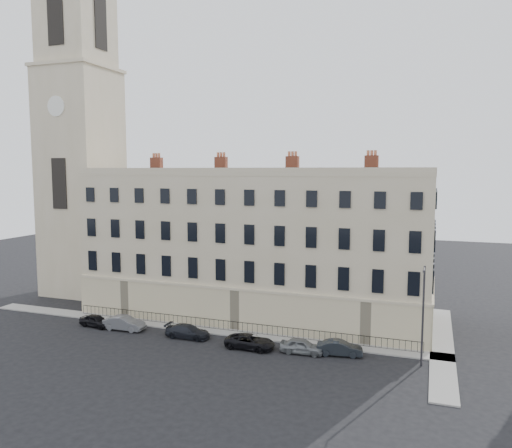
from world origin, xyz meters
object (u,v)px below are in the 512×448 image
object	(u,v)px
car_a	(96,321)
car_d	(250,342)
car_c	(188,331)
streetlamp	(423,311)
car_f	(340,348)
car_b	(124,323)
car_e	(302,346)

from	to	relation	value
car_a	car_d	world-z (taller)	car_d
car_a	car_c	distance (m)	10.18
streetlamp	car_f	bearing A→B (deg)	176.91
car_a	car_f	bearing A→B (deg)	-82.36
car_d	streetlamp	distance (m)	14.79
car_a	car_b	distance (m)	3.26
car_d	car_f	distance (m)	7.76
streetlamp	car_c	bearing A→B (deg)	179.18
car_d	car_a	bearing A→B (deg)	88.74
streetlamp	car_e	bearing A→B (deg)	-178.72
car_a	car_f	size ratio (longest dim) A/B	0.92
car_f	car_a	bearing A→B (deg)	81.79
car_a	car_e	bearing A→B (deg)	-83.92
car_c	streetlamp	distance (m)	21.05
car_a	car_b	xyz separation A→B (m)	(3.26, 0.06, 0.08)
car_c	car_f	size ratio (longest dim) A/B	1.11
car_c	car_a	bearing A→B (deg)	89.28
car_f	car_c	bearing A→B (deg)	82.15
car_c	car_e	distance (m)	11.03
car_e	streetlamp	xyz separation A→B (m)	(9.67, 0.41, 3.86)
car_a	car_d	bearing A→B (deg)	-85.33
car_d	car_b	bearing A→B (deg)	87.98
car_b	car_f	bearing A→B (deg)	-90.92
car_a	car_e	distance (m)	21.20
car_f	streetlamp	world-z (taller)	streetlamp
car_b	streetlamp	world-z (taller)	streetlamp
car_e	car_f	bearing A→B (deg)	-81.60
streetlamp	car_a	bearing A→B (deg)	179.24
car_b	car_d	xyz separation A→B (m)	(13.37, -0.64, -0.07)
car_b	streetlamp	bearing A→B (deg)	-91.62
car_f	car_e	bearing A→B (deg)	92.24
car_a	car_c	world-z (taller)	car_c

